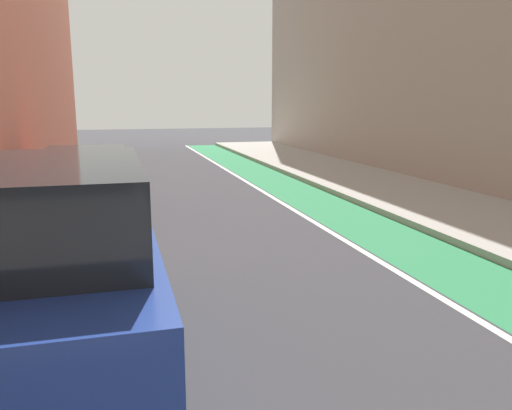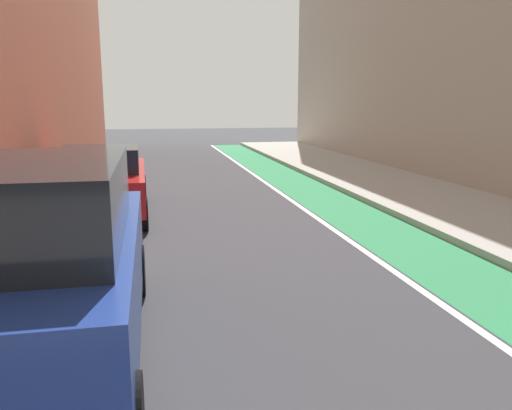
# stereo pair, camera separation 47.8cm
# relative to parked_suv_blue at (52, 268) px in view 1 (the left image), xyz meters

# --- Properties ---
(ground_plane) EXTENTS (78.50, 78.50, 0.00)m
(ground_plane) POSITION_rel_parked_suv_blue_xyz_m (2.60, 5.04, -1.02)
(ground_plane) COLOR #38383D
(bike_lane_paint) EXTENTS (1.60, 35.68, 0.00)m
(bike_lane_paint) POSITION_rel_parked_suv_blue_xyz_m (5.45, 7.04, -1.01)
(bike_lane_paint) COLOR #2D8451
(bike_lane_paint) RESTS_ON ground
(lane_divider_stripe) EXTENTS (0.12, 35.68, 0.00)m
(lane_divider_stripe) POSITION_rel_parked_suv_blue_xyz_m (4.55, 7.04, -1.01)
(lane_divider_stripe) COLOR white
(lane_divider_stripe) RESTS_ON ground
(sidewalk_right) EXTENTS (3.47, 35.68, 0.14)m
(sidewalk_right) POSITION_rel_parked_suv_blue_xyz_m (7.98, 7.04, -0.95)
(sidewalk_right) COLOR #A8A59E
(sidewalk_right) RESTS_ON ground
(parked_suv_blue) EXTENTS (1.90, 4.37, 1.98)m
(parked_suv_blue) POSITION_rel_parked_suv_blue_xyz_m (0.00, 0.00, 0.00)
(parked_suv_blue) COLOR navy
(parked_suv_blue) RESTS_ON ground
(parked_sedan_red) EXTENTS (1.95, 4.31, 1.53)m
(parked_sedan_red) POSITION_rel_parked_suv_blue_xyz_m (0.00, 6.68, -0.23)
(parked_sedan_red) COLOR red
(parked_sedan_red) RESTS_ON ground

